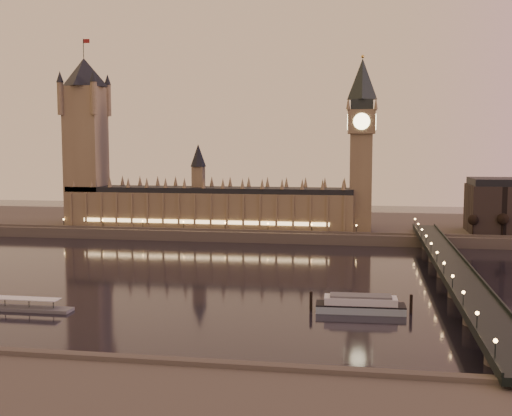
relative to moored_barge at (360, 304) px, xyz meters
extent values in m
plane|color=black|center=(-55.78, 47.51, -2.72)|extent=(700.00, 700.00, 0.00)
cube|color=#423D35|center=(-25.78, 212.51, 0.28)|extent=(560.00, 130.00, 6.00)
cube|color=brown|center=(-95.78, 168.51, 14.28)|extent=(180.00, 26.00, 22.00)
cube|color=black|center=(-95.78, 168.51, 26.88)|extent=(180.00, 22.00, 3.20)
cube|color=#FFCC7F|center=(-95.78, 155.01, 8.28)|extent=(153.00, 0.25, 2.20)
cube|color=brown|center=(-175.78, 168.51, 47.28)|extent=(22.00, 22.00, 88.00)
cone|color=black|center=(-175.78, 168.51, 100.28)|extent=(31.68, 31.68, 18.00)
cylinder|color=black|center=(-175.78, 168.51, 115.28)|extent=(0.44, 0.44, 12.00)
cube|color=maroon|center=(-173.58, 168.51, 119.78)|extent=(4.00, 0.15, 2.50)
cube|color=brown|center=(-1.78, 168.51, 32.28)|extent=(13.00, 13.00, 58.00)
cube|color=brown|center=(-1.78, 168.51, 68.28)|extent=(16.00, 16.00, 14.00)
cylinder|color=#FFEAA5|center=(-1.78, 160.33, 68.28)|extent=(9.60, 0.35, 9.60)
cylinder|color=#FFEAA5|center=(-9.96, 168.51, 68.28)|extent=(0.35, 9.60, 9.60)
cube|color=black|center=(-1.78, 168.51, 78.28)|extent=(13.00, 13.00, 6.00)
cone|color=black|center=(-1.78, 168.51, 93.28)|extent=(17.68, 17.68, 24.00)
sphere|color=gold|center=(-1.78, 168.51, 106.28)|extent=(2.00, 2.00, 2.00)
cube|color=black|center=(36.22, 47.51, 5.28)|extent=(13.00, 260.00, 2.00)
cube|color=black|center=(29.92, 47.51, 6.78)|extent=(0.60, 260.00, 1.00)
cube|color=black|center=(42.52, 47.51, 6.78)|extent=(0.60, 260.00, 1.00)
cylinder|color=black|center=(63.19, 156.51, 7.39)|extent=(0.70, 0.70, 8.23)
sphere|color=black|center=(63.19, 156.51, 11.69)|extent=(5.49, 5.49, 5.49)
cylinder|color=black|center=(77.46, 156.51, 7.39)|extent=(0.70, 0.70, 8.23)
sphere|color=black|center=(77.46, 156.51, 11.69)|extent=(5.49, 5.49, 5.49)
cube|color=#8CA6B2|center=(0.00, -0.01, -1.49)|extent=(30.67, 9.73, 2.47)
cube|color=black|center=(0.00, -0.01, -0.02)|extent=(30.67, 9.73, 0.47)
cube|color=silver|center=(0.00, -0.01, 1.45)|extent=(24.95, 8.55, 2.47)
cube|color=#595B5E|center=(0.00, -0.01, 3.02)|extent=(21.12, 7.46, 0.66)
cylinder|color=black|center=(-17.06, 0.32, 0.50)|extent=(1.04, 1.04, 6.45)
cylinder|color=black|center=(17.06, 1.66, 0.50)|extent=(1.04, 1.04, 6.45)
cube|color=#595B5E|center=(-117.37, -16.89, -2.18)|extent=(38.12, 6.35, 1.09)
cube|color=silver|center=(-118.27, -16.89, 1.41)|extent=(30.86, 5.45, 0.27)
camera|label=1|loc=(1.02, -218.85, 54.56)|focal=45.00mm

